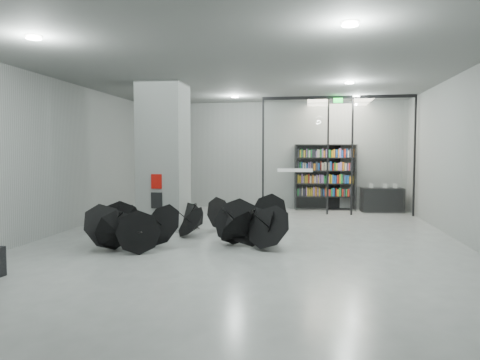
# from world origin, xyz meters

# --- Properties ---
(room) EXTENTS (14.00, 14.02, 4.01)m
(room) POSITION_xyz_m (0.00, 0.00, 2.84)
(room) COLOR gray
(room) RESTS_ON ground
(column) EXTENTS (1.20, 1.20, 4.00)m
(column) POSITION_xyz_m (-2.50, 2.00, 2.00)
(column) COLOR slate
(column) RESTS_ON ground
(fire_cabinet) EXTENTS (0.28, 0.04, 0.38)m
(fire_cabinet) POSITION_xyz_m (-2.50, 1.38, 1.35)
(fire_cabinet) COLOR #A50A07
(fire_cabinet) RESTS_ON column
(info_panel) EXTENTS (0.30, 0.03, 0.42)m
(info_panel) POSITION_xyz_m (-2.50, 1.38, 0.85)
(info_panel) COLOR black
(info_panel) RESTS_ON column
(exit_sign) EXTENTS (0.30, 0.06, 0.15)m
(exit_sign) POSITION_xyz_m (2.40, 5.30, 3.82)
(exit_sign) COLOR #0CE533
(exit_sign) RESTS_ON room
(glass_partition) EXTENTS (5.06, 0.08, 4.00)m
(glass_partition) POSITION_xyz_m (2.39, 5.50, 2.18)
(glass_partition) COLOR silver
(glass_partition) RESTS_ON ground
(bookshelf) EXTENTS (2.22, 0.71, 2.40)m
(bookshelf) POSITION_xyz_m (2.06, 6.75, 1.20)
(bookshelf) COLOR black
(bookshelf) RESTS_ON ground
(shop_counter) EXTENTS (1.49, 0.74, 0.86)m
(shop_counter) POSITION_xyz_m (4.04, 6.37, 0.43)
(shop_counter) COLOR black
(shop_counter) RESTS_ON ground
(umbrella_cluster) EXTENTS (5.15, 4.34, 1.31)m
(umbrella_cluster) POSITION_xyz_m (-1.21, 0.23, 0.31)
(umbrella_cluster) COLOR black
(umbrella_cluster) RESTS_ON ground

